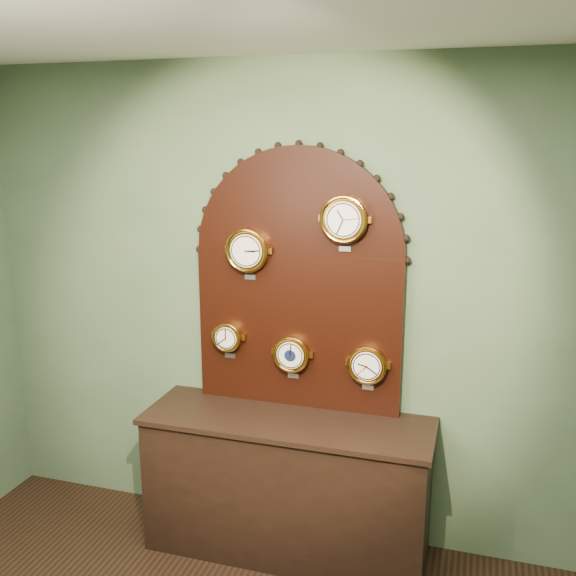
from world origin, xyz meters
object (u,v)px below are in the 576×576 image
(display_board, at_px, (298,272))
(roman_clock, at_px, (248,250))
(barometer, at_px, (292,354))
(shop_counter, at_px, (287,487))
(arabic_clock, at_px, (344,219))
(tide_clock, at_px, (368,365))
(hygrometer, at_px, (228,337))

(display_board, bearing_deg, roman_clock, -166.39)
(roman_clock, height_order, barometer, roman_clock)
(shop_counter, distance_m, arabic_clock, 1.58)
(roman_clock, bearing_deg, barometer, 0.17)
(roman_clock, height_order, tide_clock, roman_clock)
(arabic_clock, xyz_separation_m, barometer, (-0.29, 0.00, -0.78))
(roman_clock, xyz_separation_m, barometer, (0.26, 0.00, -0.59))
(roman_clock, height_order, arabic_clock, arabic_clock)
(shop_counter, distance_m, roman_clock, 1.39)
(barometer, bearing_deg, tide_clock, 0.00)
(arabic_clock, distance_m, hygrometer, 0.99)
(display_board, bearing_deg, arabic_clock, -13.90)
(arabic_clock, relative_size, tide_clock, 1.14)
(tide_clock, bearing_deg, roman_clock, -179.94)
(display_board, bearing_deg, hygrometer, -170.99)
(tide_clock, bearing_deg, hygrometer, 179.92)
(tide_clock, bearing_deg, barometer, -180.00)
(arabic_clock, distance_m, barometer, 0.84)
(display_board, distance_m, barometer, 0.47)
(roman_clock, bearing_deg, shop_counter, -28.82)
(shop_counter, height_order, hygrometer, hygrometer)
(shop_counter, height_order, tide_clock, tide_clock)
(shop_counter, relative_size, hygrometer, 6.95)
(hygrometer, distance_m, tide_clock, 0.84)
(display_board, xyz_separation_m, barometer, (-0.02, -0.07, -0.47))
(shop_counter, xyz_separation_m, tide_clock, (0.42, 0.15, 0.74))
(hygrometer, xyz_separation_m, barometer, (0.39, -0.00, -0.07))
(shop_counter, distance_m, display_board, 1.25)
(barometer, bearing_deg, display_board, 74.21)
(shop_counter, height_order, barometer, barometer)
(shop_counter, distance_m, barometer, 0.78)
(hygrometer, bearing_deg, shop_counter, -20.60)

